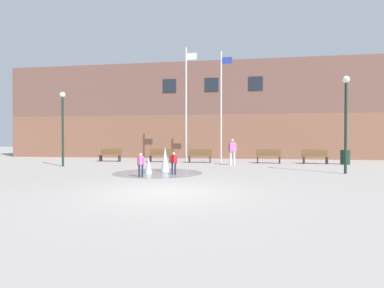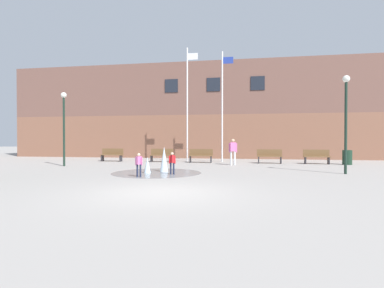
# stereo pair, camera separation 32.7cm
# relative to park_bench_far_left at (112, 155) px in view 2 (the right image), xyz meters

# --- Properties ---
(ground_plane) EXTENTS (100.00, 100.00, 0.00)m
(ground_plane) POSITION_rel_park_bench_far_left_xyz_m (6.84, -11.57, -0.48)
(ground_plane) COLOR gray
(library_building) EXTENTS (36.00, 6.05, 7.99)m
(library_building) POSITION_rel_park_bench_far_left_xyz_m (6.84, 7.22, 3.52)
(library_building) COLOR brown
(library_building) RESTS_ON ground
(splash_fountain) EXTENTS (4.16, 4.16, 1.21)m
(splash_fountain) POSITION_rel_park_bench_far_left_xyz_m (5.27, -6.38, -0.13)
(splash_fountain) COLOR gray
(splash_fountain) RESTS_ON ground
(park_bench_far_left) EXTENTS (1.60, 0.44, 0.91)m
(park_bench_far_left) POSITION_rel_park_bench_far_left_xyz_m (0.00, 0.00, 0.00)
(park_bench_far_left) COLOR #28282D
(park_bench_far_left) RESTS_ON ground
(park_bench_left_of_flagpoles) EXTENTS (1.60, 0.44, 0.91)m
(park_bench_left_of_flagpoles) POSITION_rel_park_bench_far_left_xyz_m (3.64, 0.02, 0.00)
(park_bench_left_of_flagpoles) COLOR #28282D
(park_bench_left_of_flagpoles) RESTS_ON ground
(park_bench_under_left_flagpole) EXTENTS (1.60, 0.44, 0.91)m
(park_bench_under_left_flagpole) POSITION_rel_park_bench_far_left_xyz_m (6.41, -0.14, 0.00)
(park_bench_under_left_flagpole) COLOR #28282D
(park_bench_under_left_flagpole) RESTS_ON ground
(park_bench_center) EXTENTS (1.60, 0.44, 0.91)m
(park_bench_center) POSITION_rel_park_bench_far_left_xyz_m (10.92, -0.02, 0.00)
(park_bench_center) COLOR #28282D
(park_bench_center) RESTS_ON ground
(park_bench_far_right) EXTENTS (1.60, 0.44, 0.91)m
(park_bench_far_right) POSITION_rel_park_bench_far_left_xyz_m (13.82, -0.01, 0.00)
(park_bench_far_right) COLOR #28282D
(park_bench_far_right) RESTS_ON ground
(adult_near_bench) EXTENTS (0.50, 0.29, 1.59)m
(adult_near_bench) POSITION_rel_park_bench_far_left_xyz_m (8.61, -1.76, 0.45)
(adult_near_bench) COLOR silver
(adult_near_bench) RESTS_ON ground
(child_running) EXTENTS (0.31, 0.24, 0.99)m
(child_running) POSITION_rel_park_bench_far_left_xyz_m (4.94, -8.19, 0.10)
(child_running) COLOR #1E233D
(child_running) RESTS_ON ground
(child_with_pink_shirt) EXTENTS (0.31, 0.24, 0.99)m
(child_with_pink_shirt) POSITION_rel_park_bench_far_left_xyz_m (6.10, -7.11, 0.10)
(child_with_pink_shirt) COLOR #1E233D
(child_with_pink_shirt) RESTS_ON ground
(flagpole_left) EXTENTS (0.80, 0.10, 7.98)m
(flagpole_left) POSITION_rel_park_bench_far_left_xyz_m (5.37, 0.62, 3.76)
(flagpole_left) COLOR silver
(flagpole_left) RESTS_ON ground
(flagpole_right) EXTENTS (0.80, 0.10, 7.61)m
(flagpole_right) POSITION_rel_park_bench_far_left_xyz_m (7.83, 0.62, 3.57)
(flagpole_right) COLOR silver
(flagpole_right) RESTS_ON ground
(lamp_post_left_lane) EXTENTS (0.32, 0.32, 4.30)m
(lamp_post_left_lane) POSITION_rel_park_bench_far_left_xyz_m (-1.07, -4.12, 2.29)
(lamp_post_left_lane) COLOR #192D23
(lamp_post_left_lane) RESTS_ON ground
(lamp_post_right_lane) EXTENTS (0.32, 0.32, 4.43)m
(lamp_post_right_lane) POSITION_rel_park_bench_far_left_xyz_m (13.76, -5.62, 2.37)
(lamp_post_right_lane) COLOR #192D23
(lamp_post_right_lane) RESTS_ON ground
(trash_can) EXTENTS (0.56, 0.56, 0.90)m
(trash_can) POSITION_rel_park_bench_far_left_xyz_m (15.56, -0.26, -0.03)
(trash_can) COLOR #193323
(trash_can) RESTS_ON ground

